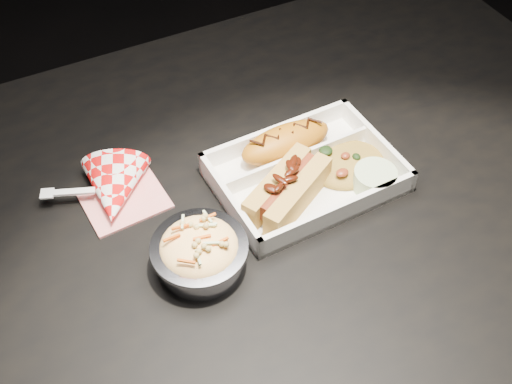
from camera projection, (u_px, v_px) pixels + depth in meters
dining_table at (262, 225)px, 0.98m from camera, size 1.20×0.80×0.75m
food_tray at (305, 176)px, 0.91m from camera, size 0.26×0.19×0.04m
fried_pastry at (286, 142)px, 0.93m from camera, size 0.14×0.06×0.05m
hotdog at (288, 189)px, 0.86m from camera, size 0.15×0.12×0.06m
fried_rice_mound at (348, 159)px, 0.92m from camera, size 0.12×0.10×0.03m
cupcake_liner at (375, 179)px, 0.89m from camera, size 0.06×0.06×0.03m
foil_coleslaw_cup at (199, 251)px, 0.80m from camera, size 0.12×0.12×0.07m
napkin_fork at (114, 191)px, 0.88m from camera, size 0.16×0.14×0.10m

